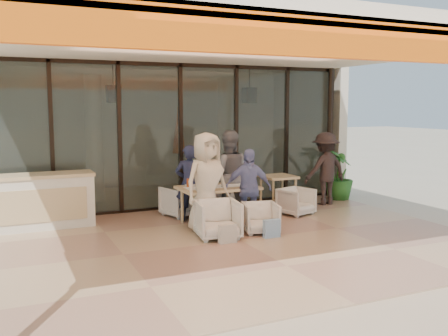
{
  "coord_description": "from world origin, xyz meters",
  "views": [
    {
      "loc": [
        -3.64,
        -7.39,
        2.3
      ],
      "look_at": [
        0.1,
        0.9,
        1.15
      ],
      "focal_mm": 40.0,
      "sensor_mm": 36.0,
      "label": 1
    }
  ],
  "objects_px": {
    "diner_cream": "(207,183)",
    "diner_periwinkle": "(248,188)",
    "dining_table": "(218,189)",
    "standing_woman": "(325,169)",
    "chair_near_left": "(218,218)",
    "diner_navy": "(189,183)",
    "host_counter": "(43,201)",
    "side_table": "(278,180)",
    "chair_near_right": "(261,217)",
    "side_chair": "(296,200)",
    "diner_grey": "(228,174)",
    "potted_palm": "(339,175)",
    "chair_far_right": "(218,199)",
    "chair_far_left": "(181,200)"
  },
  "relations": [
    {
      "from": "chair_near_left",
      "to": "chair_near_right",
      "type": "height_order",
      "value": "chair_near_left"
    },
    {
      "from": "chair_far_left",
      "to": "side_chair",
      "type": "xyz_separation_m",
      "value": [
        2.23,
        -0.89,
        -0.03
      ]
    },
    {
      "from": "host_counter",
      "to": "side_table",
      "type": "height_order",
      "value": "host_counter"
    },
    {
      "from": "host_counter",
      "to": "side_table",
      "type": "bearing_deg",
      "value": -2.28
    },
    {
      "from": "diner_cream",
      "to": "diner_periwinkle",
      "type": "bearing_deg",
      "value": -13.59
    },
    {
      "from": "diner_navy",
      "to": "host_counter",
      "type": "bearing_deg",
      "value": 7.57
    },
    {
      "from": "chair_near_right",
      "to": "diner_periwinkle",
      "type": "distance_m",
      "value": 0.67
    },
    {
      "from": "host_counter",
      "to": "dining_table",
      "type": "relative_size",
      "value": 1.23
    },
    {
      "from": "chair_far_left",
      "to": "diner_periwinkle",
      "type": "relative_size",
      "value": 0.47
    },
    {
      "from": "side_table",
      "to": "diner_periwinkle",
      "type": "bearing_deg",
      "value": -137.78
    },
    {
      "from": "host_counter",
      "to": "potted_palm",
      "type": "xyz_separation_m",
      "value": [
        6.8,
        0.09,
        0.08
      ]
    },
    {
      "from": "dining_table",
      "to": "chair_near_right",
      "type": "distance_m",
      "value": 1.11
    },
    {
      "from": "dining_table",
      "to": "diner_cream",
      "type": "height_order",
      "value": "diner_cream"
    },
    {
      "from": "diner_grey",
      "to": "side_chair",
      "type": "distance_m",
      "value": 1.56
    },
    {
      "from": "host_counter",
      "to": "diner_cream",
      "type": "distance_m",
      "value": 3.09
    },
    {
      "from": "chair_near_left",
      "to": "side_chair",
      "type": "relative_size",
      "value": 1.16
    },
    {
      "from": "host_counter",
      "to": "dining_table",
      "type": "height_order",
      "value": "host_counter"
    },
    {
      "from": "chair_near_right",
      "to": "side_chair",
      "type": "relative_size",
      "value": 0.97
    },
    {
      "from": "chair_near_left",
      "to": "diner_navy",
      "type": "xyz_separation_m",
      "value": [
        0.0,
        1.4,
        0.4
      ]
    },
    {
      "from": "side_table",
      "to": "chair_near_left",
      "type": "bearing_deg",
      "value": -141.69
    },
    {
      "from": "diner_periwinkle",
      "to": "side_table",
      "type": "height_order",
      "value": "diner_periwinkle"
    },
    {
      "from": "dining_table",
      "to": "side_chair",
      "type": "xyz_separation_m",
      "value": [
        1.82,
        0.06,
        -0.37
      ]
    },
    {
      "from": "diner_periwinkle",
      "to": "side_chair",
      "type": "xyz_separation_m",
      "value": [
        1.39,
        0.51,
        -0.43
      ]
    },
    {
      "from": "standing_woman",
      "to": "chair_near_left",
      "type": "bearing_deg",
      "value": 22.45
    },
    {
      "from": "chair_far_left",
      "to": "chair_far_right",
      "type": "bearing_deg",
      "value": 163.13
    },
    {
      "from": "dining_table",
      "to": "standing_woman",
      "type": "xyz_separation_m",
      "value": [
        3.0,
        0.7,
        0.15
      ]
    },
    {
      "from": "diner_periwinkle",
      "to": "side_table",
      "type": "distance_m",
      "value": 1.88
    },
    {
      "from": "diner_grey",
      "to": "standing_woman",
      "type": "xyz_separation_m",
      "value": [
        2.58,
        0.26,
        -0.06
      ]
    },
    {
      "from": "host_counter",
      "to": "side_chair",
      "type": "distance_m",
      "value": 5.02
    },
    {
      "from": "chair_far_right",
      "to": "diner_navy",
      "type": "distance_m",
      "value": 1.08
    },
    {
      "from": "chair_near_right",
      "to": "diner_grey",
      "type": "xyz_separation_m",
      "value": [
        0.0,
        1.4,
        0.59
      ]
    },
    {
      "from": "diner_periwinkle",
      "to": "standing_woman",
      "type": "height_order",
      "value": "standing_woman"
    },
    {
      "from": "side_chair",
      "to": "potted_palm",
      "type": "distance_m",
      "value": 2.16
    },
    {
      "from": "dining_table",
      "to": "diner_navy",
      "type": "relative_size",
      "value": 0.98
    },
    {
      "from": "diner_grey",
      "to": "potted_palm",
      "type": "distance_m",
      "value": 3.34
    },
    {
      "from": "chair_far_left",
      "to": "diner_cream",
      "type": "height_order",
      "value": "diner_cream"
    },
    {
      "from": "diner_navy",
      "to": "diner_periwinkle",
      "type": "relative_size",
      "value": 1.02
    },
    {
      "from": "host_counter",
      "to": "chair_near_right",
      "type": "height_order",
      "value": "host_counter"
    },
    {
      "from": "diner_grey",
      "to": "side_table",
      "type": "distance_m",
      "value": 1.46
    },
    {
      "from": "dining_table",
      "to": "side_chair",
      "type": "height_order",
      "value": "dining_table"
    },
    {
      "from": "dining_table",
      "to": "chair_far_right",
      "type": "bearing_deg",
      "value": 65.73
    },
    {
      "from": "chair_near_right",
      "to": "standing_woman",
      "type": "relative_size",
      "value": 0.37
    },
    {
      "from": "chair_near_right",
      "to": "side_table",
      "type": "distance_m",
      "value": 2.27
    },
    {
      "from": "side_chair",
      "to": "dining_table",
      "type": "bearing_deg",
      "value": 164.72
    },
    {
      "from": "chair_near_right",
      "to": "diner_cream",
      "type": "height_order",
      "value": "diner_cream"
    },
    {
      "from": "chair_far_right",
      "to": "potted_palm",
      "type": "bearing_deg",
      "value": 176.71
    },
    {
      "from": "host_counter",
      "to": "potted_palm",
      "type": "height_order",
      "value": "potted_palm"
    },
    {
      "from": "diner_cream",
      "to": "diner_periwinkle",
      "type": "xyz_separation_m",
      "value": [
        0.84,
        -0.0,
        -0.16
      ]
    },
    {
      "from": "chair_far_right",
      "to": "side_table",
      "type": "xyz_separation_m",
      "value": [
        1.39,
        -0.14,
        0.33
      ]
    },
    {
      "from": "chair_near_left",
      "to": "side_chair",
      "type": "height_order",
      "value": "chair_near_left"
    }
  ]
}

